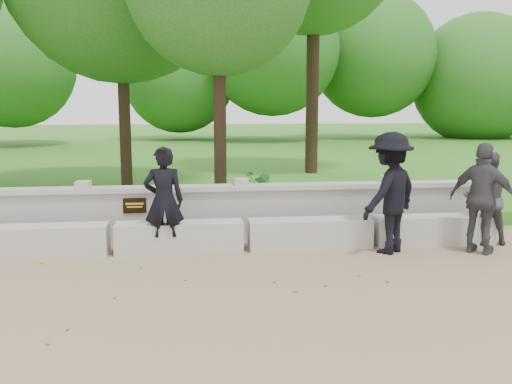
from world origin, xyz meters
TOP-DOWN VIEW (x-y plane):
  - ground at (0.00, 0.00)m, footprint 80.00×80.00m
  - lawn at (0.00, 14.00)m, footprint 40.00×22.00m
  - concrete_bench at (0.00, 1.90)m, footprint 11.90×0.45m
  - parapet_wall at (0.00, 2.60)m, footprint 12.50×0.35m
  - man_main at (0.78, 1.78)m, footprint 0.60×0.54m
  - visitor_left at (5.80, 1.80)m, footprint 0.72×0.57m
  - visitor_mid at (4.11, 1.49)m, footprint 1.33×1.25m
  - visitor_right at (5.45, 1.26)m, footprint 0.97×0.97m
  - shrub_b at (2.70, 4.86)m, footprint 0.38×0.39m
  - shrub_c at (2.54, 4.65)m, footprint 0.69×0.70m

SIDE VIEW (x-z plane):
  - ground at x=0.00m, z-range 0.00..0.00m
  - lawn at x=0.00m, z-range 0.00..0.25m
  - concrete_bench at x=0.00m, z-range 0.00..0.45m
  - parapet_wall at x=0.00m, z-range 0.01..0.91m
  - shrub_b at x=2.70m, z-range 0.25..0.80m
  - shrub_c at x=2.54m, z-range 0.25..0.84m
  - visitor_left at x=5.80m, z-range 0.00..1.47m
  - man_main at x=0.78m, z-range 0.00..1.60m
  - visitor_right at x=5.45m, z-range 0.00..1.65m
  - visitor_mid at x=4.11m, z-range 0.00..1.80m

